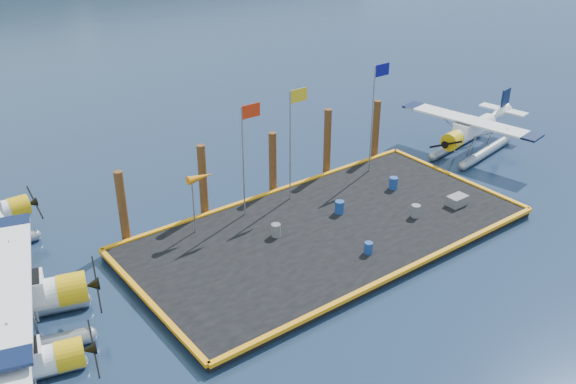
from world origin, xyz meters
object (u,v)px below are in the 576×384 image
flagpole_blue (376,103)px  piling_4 (376,131)px  piling_3 (327,144)px  drum_2 (339,207)px  flagpole_red (246,144)px  drum_4 (393,183)px  piling_1 (203,182)px  flagpole_yellow (293,128)px  piling_2 (273,164)px  crate (457,200)px  drum_0 (276,230)px  windsock (200,179)px  piling_0 (123,209)px  seaplane_a (1,375)px  drum_3 (368,248)px  drum_1 (416,211)px  seaplane_b (2,307)px  seaplane_d (470,133)px

flagpole_blue → piling_4: flagpole_blue is taller
piling_3 → drum_2: bearing=-123.0°
drum_2 → flagpole_red: (-3.88, 2.89, 3.65)m
drum_4 → piling_3: piling_3 is taller
piling_1 → flagpole_yellow: bearing=-18.8°
drum_2 → piling_2: (-1.08, 4.49, 1.15)m
crate → flagpole_blue: flagpole_blue is taller
drum_2 → flagpole_red: 6.06m
drum_2 → flagpole_yellow: bearing=107.0°
drum_0 → windsock: (-2.51, 2.79, 2.50)m
piling_3 → crate: bearing=-70.1°
crate → flagpole_red: (-9.57, 6.07, 3.73)m
piling_0 → piling_3: size_ratio=0.93×
seaplane_a → drum_0: 14.25m
piling_1 → drum_3: bearing=-64.1°
drum_1 → flagpole_red: size_ratio=0.11×
seaplane_a → seaplane_b: (1.08, 3.61, 0.22)m
flagpole_blue → windsock: 11.81m
flagpole_red → piling_2: bearing=29.8°
flagpole_blue → piling_0: size_ratio=1.62×
flagpole_yellow → piling_2: bearing=97.2°
crate → drum_3: bearing=-174.8°
drum_1 → crate: bearing=-9.5°
piling_2 → piling_1: bearing=180.0°
flagpole_yellow → piling_0: flagpole_yellow is taller
seaplane_d → flagpole_red: (-16.47, 1.32, 2.96)m
seaplane_d → drum_4: (-8.24, -1.25, -0.69)m
piling_0 → piling_2: 9.00m
drum_1 → piling_2: 8.32m
drum_2 → crate: drum_2 is taller
flagpole_red → seaplane_d: bearing=-4.6°
windsock → drum_3: bearing=-52.9°
crate → piling_2: 10.31m
seaplane_a → flagpole_blue: bearing=119.1°
seaplane_b → drum_2: bearing=105.0°
drum_4 → piling_1: size_ratio=0.16×
seaplane_d → drum_3: size_ratio=16.15×
flagpole_yellow → drum_2: bearing=-73.0°
seaplane_d → drum_2: seaplane_d is taller
drum_1 → piling_1: 11.22m
seaplane_b → windsock: size_ratio=3.37×
flagpole_yellow → piling_1: 5.52m
crate → flagpole_red: 11.93m
seaplane_d → flagpole_red: bearing=75.2°
drum_2 → drum_4: size_ratio=1.00×
drum_3 → piling_2: piling_2 is taller
drum_0 → drum_3: bearing=-56.9°
drum_0 → flagpole_yellow: 5.69m
flagpole_red → windsock: (-2.73, 0.00, -1.17)m
seaplane_b → piling_4: piling_4 is taller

